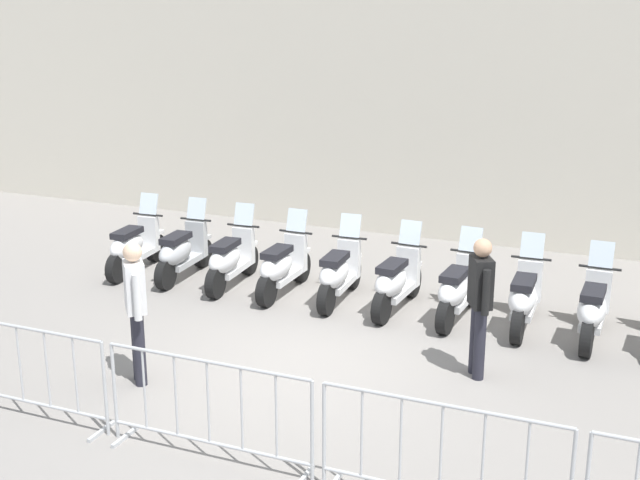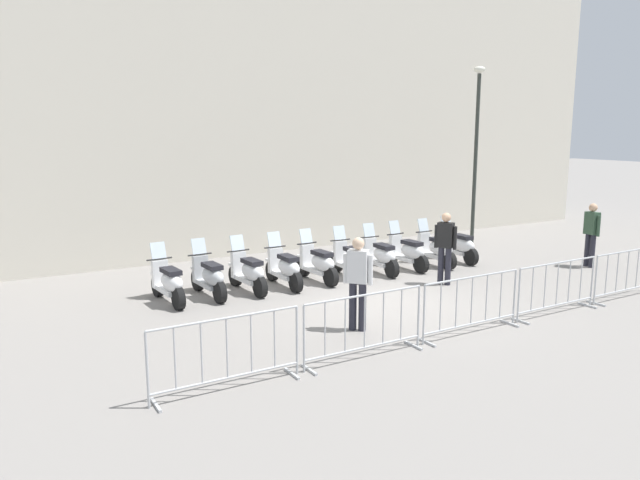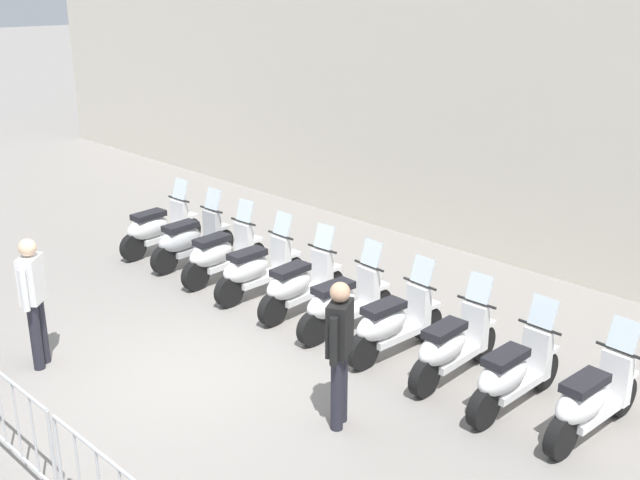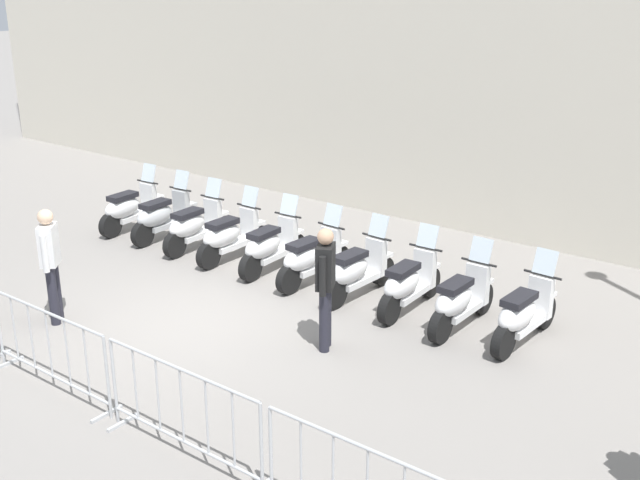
{
  "view_description": "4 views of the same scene",
  "coord_description": "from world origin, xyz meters",
  "px_view_note": "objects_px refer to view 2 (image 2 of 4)",
  "views": [
    {
      "loc": [
        5.47,
        -7.83,
        4.39
      ],
      "look_at": [
        -1.34,
        2.33,
        0.86
      ],
      "focal_mm": 46.81,
      "sensor_mm": 36.0,
      "label": 1
    },
    {
      "loc": [
        -5.46,
        -10.98,
        3.54
      ],
      "look_at": [
        -1.02,
        1.63,
        1.13
      ],
      "focal_mm": 32.99,
      "sensor_mm": 36.0,
      "label": 2
    },
    {
      "loc": [
        8.11,
        -3.5,
        4.91
      ],
      "look_at": [
        -0.6,
        2.33,
        1.2
      ],
      "focal_mm": 44.06,
      "sensor_mm": 36.0,
      "label": 3
    },
    {
      "loc": [
        8.97,
        -5.46,
        4.91
      ],
      "look_at": [
        0.71,
        1.86,
        1.05
      ],
      "focal_mm": 43.41,
      "sensor_mm": 36.0,
      "label": 4
    }
  ],
  "objects_px": {
    "motorcycle_0": "(169,283)",
    "motorcycle_6": "(380,256)",
    "motorcycle_1": "(209,277)",
    "street_lamp": "(476,139)",
    "motorcycle_9": "(458,246)",
    "barrier_segment_3": "(557,288)",
    "officer_by_barriers": "(445,244)",
    "motorcycle_8": "(436,250)",
    "motorcycle_7": "(407,252)",
    "motorcycle_3": "(285,268)",
    "barrier_segment_1": "(365,327)",
    "motorcycle_4": "(318,264)",
    "barrier_segment_2": "(471,305)",
    "barrier_segment_4": "(627,274)",
    "motorcycle_2": "(249,273)",
    "officer_mid_plaza": "(358,278)",
    "officer_near_row_end": "(591,231)",
    "motorcycle_5": "(350,260)",
    "barrier_segment_0": "(227,354)"
  },
  "relations": [
    {
      "from": "motorcycle_1",
      "to": "street_lamp",
      "type": "relative_size",
      "value": 0.3
    },
    {
      "from": "motorcycle_3",
      "to": "barrier_segment_1",
      "type": "xyz_separation_m",
      "value": [
        -0.04,
        -4.72,
        0.07
      ]
    },
    {
      "from": "motorcycle_0",
      "to": "motorcycle_1",
      "type": "bearing_deg",
      "value": 12.93
    },
    {
      "from": "motorcycle_1",
      "to": "barrier_segment_1",
      "type": "bearing_deg",
      "value": -68.2
    },
    {
      "from": "barrier_segment_3",
      "to": "officer_mid_plaza",
      "type": "height_order",
      "value": "officer_mid_plaza"
    },
    {
      "from": "motorcycle_0",
      "to": "motorcycle_2",
      "type": "height_order",
      "value": "same"
    },
    {
      "from": "barrier_segment_3",
      "to": "motorcycle_6",
      "type": "bearing_deg",
      "value": 113.02
    },
    {
      "from": "motorcycle_6",
      "to": "barrier_segment_3",
      "type": "bearing_deg",
      "value": -66.98
    },
    {
      "from": "motorcycle_0",
      "to": "motorcycle_6",
      "type": "bearing_deg",
      "value": 10.63
    },
    {
      "from": "motorcycle_8",
      "to": "motorcycle_3",
      "type": "bearing_deg",
      "value": -169.59
    },
    {
      "from": "motorcycle_6",
      "to": "officer_mid_plaza",
      "type": "bearing_deg",
      "value": -120.31
    },
    {
      "from": "barrier_segment_2",
      "to": "officer_mid_plaza",
      "type": "bearing_deg",
      "value": 155.06
    },
    {
      "from": "motorcycle_8",
      "to": "street_lamp",
      "type": "height_order",
      "value": "street_lamp"
    },
    {
      "from": "officer_mid_plaza",
      "to": "motorcycle_4",
      "type": "bearing_deg",
      "value": 82.19
    },
    {
      "from": "barrier_segment_1",
      "to": "barrier_segment_3",
      "type": "bearing_deg",
      "value": 11.24
    },
    {
      "from": "motorcycle_7",
      "to": "barrier_segment_2",
      "type": "xyz_separation_m",
      "value": [
        -1.34,
        -4.99,
        0.07
      ]
    },
    {
      "from": "motorcycle_5",
      "to": "officer_near_row_end",
      "type": "relative_size",
      "value": 1.0
    },
    {
      "from": "barrier_segment_4",
      "to": "street_lamp",
      "type": "xyz_separation_m",
      "value": [
        0.49,
        6.65,
        2.89
      ]
    },
    {
      "from": "barrier_segment_2",
      "to": "motorcycle_9",
      "type": "bearing_deg",
      "value": 59.71
    },
    {
      "from": "motorcycle_2",
      "to": "barrier_segment_1",
      "type": "height_order",
      "value": "motorcycle_2"
    },
    {
      "from": "motorcycle_0",
      "to": "motorcycle_1",
      "type": "relative_size",
      "value": 1.0
    },
    {
      "from": "barrier_segment_3",
      "to": "officer_by_barriers",
      "type": "xyz_separation_m",
      "value": [
        -0.87,
        2.8,
        0.45
      ]
    },
    {
      "from": "motorcycle_1",
      "to": "motorcycle_7",
      "type": "distance_m",
      "value": 5.49
    },
    {
      "from": "motorcycle_5",
      "to": "barrier_segment_4",
      "type": "bearing_deg",
      "value": -36.44
    },
    {
      "from": "motorcycle_8",
      "to": "officer_by_barriers",
      "type": "xyz_separation_m",
      "value": [
        -0.84,
        -1.84,
        0.53
      ]
    },
    {
      "from": "officer_near_row_end",
      "to": "street_lamp",
      "type": "bearing_deg",
      "value": 105.15
    },
    {
      "from": "motorcycle_3",
      "to": "barrier_segment_0",
      "type": "distance_m",
      "value": 5.67
    },
    {
      "from": "motorcycle_0",
      "to": "motorcycle_7",
      "type": "bearing_deg",
      "value": 11.01
    },
    {
      "from": "barrier_segment_3",
      "to": "barrier_segment_0",
      "type": "bearing_deg",
      "value": -168.76
    },
    {
      "from": "street_lamp",
      "to": "officer_near_row_end",
      "type": "height_order",
      "value": "street_lamp"
    },
    {
      "from": "barrier_segment_2",
      "to": "barrier_segment_4",
      "type": "distance_m",
      "value": 4.66
    },
    {
      "from": "motorcycle_9",
      "to": "motorcycle_1",
      "type": "bearing_deg",
      "value": -169.07
    },
    {
      "from": "barrier_segment_0",
      "to": "barrier_segment_2",
      "type": "relative_size",
      "value": 1.0
    },
    {
      "from": "motorcycle_0",
      "to": "motorcycle_1",
      "type": "height_order",
      "value": "same"
    },
    {
      "from": "motorcycle_5",
      "to": "barrier_segment_1",
      "type": "height_order",
      "value": "motorcycle_5"
    },
    {
      "from": "barrier_segment_3",
      "to": "officer_mid_plaza",
      "type": "xyz_separation_m",
      "value": [
        -4.13,
        0.4,
        0.45
      ]
    },
    {
      "from": "barrier_segment_0",
      "to": "motorcycle_3",
      "type": "bearing_deg",
      "value": 65.84
    },
    {
      "from": "motorcycle_4",
      "to": "motorcycle_8",
      "type": "bearing_deg",
      "value": 9.76
    },
    {
      "from": "motorcycle_2",
      "to": "barrier_segment_4",
      "type": "relative_size",
      "value": 0.77
    },
    {
      "from": "motorcycle_9",
      "to": "street_lamp",
      "type": "distance_m",
      "value": 4.16
    },
    {
      "from": "barrier_segment_0",
      "to": "motorcycle_9",
      "type": "bearing_deg",
      "value": 39.15
    },
    {
      "from": "motorcycle_1",
      "to": "motorcycle_7",
      "type": "xyz_separation_m",
      "value": [
        5.4,
        1.02,
        0.0
      ]
    },
    {
      "from": "officer_near_row_end",
      "to": "officer_by_barriers",
      "type": "relative_size",
      "value": 1.0
    },
    {
      "from": "motorcycle_5",
      "to": "barrier_segment_4",
      "type": "height_order",
      "value": "motorcycle_5"
    },
    {
      "from": "motorcycle_5",
      "to": "motorcycle_4",
      "type": "bearing_deg",
      "value": -170.68
    },
    {
      "from": "barrier_segment_0",
      "to": "officer_by_barriers",
      "type": "height_order",
      "value": "officer_by_barriers"
    },
    {
      "from": "barrier_segment_1",
      "to": "motorcycle_4",
      "type": "bearing_deg",
      "value": 79.28
    },
    {
      "from": "motorcycle_1",
      "to": "barrier_segment_2",
      "type": "relative_size",
      "value": 0.77
    },
    {
      "from": "motorcycle_6",
      "to": "officer_by_barriers",
      "type": "xyz_separation_m",
      "value": [
        0.97,
        -1.53,
        0.53
      ]
    },
    {
      "from": "motorcycle_3",
      "to": "street_lamp",
      "type": "relative_size",
      "value": 0.3
    }
  ]
}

